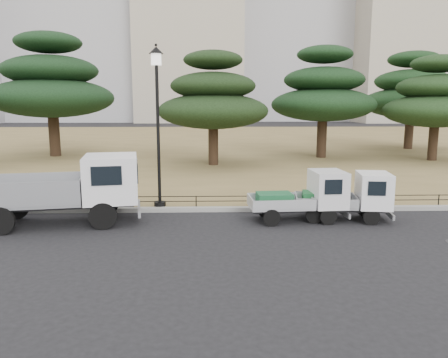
{
  "coord_description": "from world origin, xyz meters",
  "views": [
    {
      "loc": [
        -0.41,
        -12.84,
        3.86
      ],
      "look_at": [
        0.0,
        2.0,
        1.3
      ],
      "focal_mm": 35.0,
      "sensor_mm": 36.0,
      "label": 1
    }
  ],
  "objects_px": {
    "truck_kei_rear": "(350,196)",
    "tarp_pile": "(17,198)",
    "truck_kei_front": "(305,196)",
    "truck_large": "(69,187)",
    "street_lamp": "(157,100)"
  },
  "relations": [
    {
      "from": "truck_kei_rear",
      "to": "tarp_pile",
      "type": "xyz_separation_m",
      "value": [
        -11.76,
        1.58,
        -0.31
      ]
    },
    {
      "from": "truck_kei_front",
      "to": "truck_kei_rear",
      "type": "relative_size",
      "value": 1.0
    },
    {
      "from": "truck_large",
      "to": "truck_kei_rear",
      "type": "xyz_separation_m",
      "value": [
        9.25,
        0.21,
        -0.42
      ]
    },
    {
      "from": "truck_large",
      "to": "street_lamp",
      "type": "distance_m",
      "value": 4.26
    },
    {
      "from": "truck_kei_rear",
      "to": "tarp_pile",
      "type": "height_order",
      "value": "truck_kei_rear"
    },
    {
      "from": "street_lamp",
      "to": "tarp_pile",
      "type": "relative_size",
      "value": 3.85
    },
    {
      "from": "street_lamp",
      "to": "tarp_pile",
      "type": "xyz_separation_m",
      "value": [
        -5.21,
        0.02,
        -3.5
      ]
    },
    {
      "from": "truck_kei_front",
      "to": "street_lamp",
      "type": "relative_size",
      "value": 0.57
    },
    {
      "from": "truck_large",
      "to": "tarp_pile",
      "type": "bearing_deg",
      "value": 134.3
    },
    {
      "from": "truck_large",
      "to": "truck_kei_rear",
      "type": "bearing_deg",
      "value": -8.75
    },
    {
      "from": "truck_kei_rear",
      "to": "truck_kei_front",
      "type": "bearing_deg",
      "value": -170.46
    },
    {
      "from": "truck_large",
      "to": "truck_kei_front",
      "type": "distance_m",
      "value": 7.74
    },
    {
      "from": "street_lamp",
      "to": "tarp_pile",
      "type": "height_order",
      "value": "street_lamp"
    },
    {
      "from": "truck_kei_front",
      "to": "street_lamp",
      "type": "distance_m",
      "value": 6.14
    },
    {
      "from": "truck_kei_rear",
      "to": "tarp_pile",
      "type": "distance_m",
      "value": 11.87
    }
  ]
}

